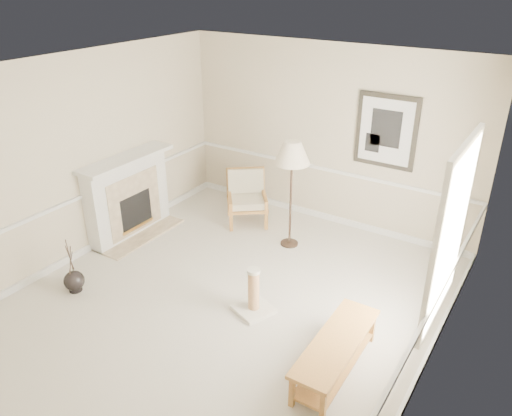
{
  "coord_description": "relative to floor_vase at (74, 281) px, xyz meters",
  "views": [
    {
      "loc": [
        3.17,
        -4.28,
        3.89
      ],
      "look_at": [
        -0.03,
        0.7,
        1.01
      ],
      "focal_mm": 35.0,
      "sensor_mm": 36.0,
      "label": 1
    }
  ],
  "objects": [
    {
      "name": "ground",
      "position": [
        1.82,
        0.96,
        -0.14
      ],
      "size": [
        5.5,
        5.5,
        0.0
      ],
      "primitive_type": "plane",
      "color": "silver",
      "rests_on": "ground"
    },
    {
      "name": "scratching_post",
      "position": [
        2.23,
        0.91,
        0.05
      ],
      "size": [
        0.56,
        0.56,
        0.61
      ],
      "rotation": [
        0.0,
        0.0,
        -0.37
      ],
      "color": "white",
      "rests_on": "ground"
    },
    {
      "name": "room",
      "position": [
        1.96,
        1.04,
        1.72
      ],
      "size": [
        5.04,
        5.54,
        2.92
      ],
      "color": "beige",
      "rests_on": "ground"
    },
    {
      "name": "floor_lamp",
      "position": [
        1.79,
        2.61,
        1.31
      ],
      "size": [
        0.66,
        0.66,
        1.67
      ],
      "rotation": [
        0.0,
        0.0,
        0.3
      ],
      "color": "black",
      "rests_on": "ground"
    },
    {
      "name": "fireplace",
      "position": [
        -0.52,
        1.56,
        0.5
      ],
      "size": [
        0.64,
        1.64,
        1.31
      ],
      "color": "white",
      "rests_on": "ground"
    },
    {
      "name": "bench",
      "position": [
        3.51,
        0.52,
        0.13
      ],
      "size": [
        0.45,
        1.45,
        0.41
      ],
      "rotation": [
        0.0,
        0.0,
        0.01
      ],
      "color": "#B07138",
      "rests_on": "ground"
    },
    {
      "name": "floor_vase",
      "position": [
        0.0,
        0.0,
        0.0
      ],
      "size": [
        0.27,
        0.27,
        0.79
      ],
      "rotation": [
        0.0,
        0.0,
        -0.05
      ],
      "color": "black",
      "rests_on": "ground"
    },
    {
      "name": "armchair",
      "position": [
        0.77,
        2.96,
        0.32
      ],
      "size": [
        0.94,
        0.94,
        0.86
      ],
      "rotation": [
        0.0,
        0.0,
        0.67
      ],
      "color": "#B07138",
      "rests_on": "ground"
    }
  ]
}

